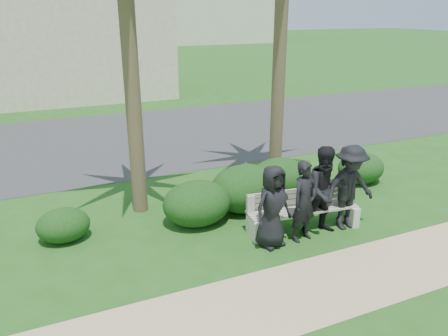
{
  "coord_description": "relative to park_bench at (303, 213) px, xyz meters",
  "views": [
    {
      "loc": [
        -3.7,
        -6.54,
        4.15
      ],
      "look_at": [
        -0.35,
        1.0,
        1.15
      ],
      "focal_mm": 35.0,
      "sensor_mm": 36.0,
      "label": 1
    }
  ],
  "objects": [
    {
      "name": "ground",
      "position": [
        -0.92,
        0.02,
        -0.36
      ],
      "size": [
        160.0,
        160.0,
        0.0
      ],
      "primitive_type": "plane",
      "color": "#204E16",
      "rests_on": "ground"
    },
    {
      "name": "stucco_bldg_right",
      "position": [
        -1.92,
        18.02,
        3.31
      ],
      "size": [
        8.4,
        8.4,
        7.3
      ],
      "color": "#C2AF91",
      "rests_on": "ground"
    },
    {
      "name": "hedge_e",
      "position": [
        0.45,
        1.64,
        0.12
      ],
      "size": [
        1.45,
        1.2,
        0.94
      ],
      "primitive_type": "ellipsoid",
      "color": "black",
      "rests_on": "ground"
    },
    {
      "name": "hedge_d",
      "position": [
        -0.61,
        1.31,
        0.16
      ],
      "size": [
        1.59,
        1.31,
        1.04
      ],
      "primitive_type": "ellipsoid",
      "color": "black",
      "rests_on": "ground"
    },
    {
      "name": "hedge_a",
      "position": [
        -4.39,
        1.49,
        -0.03
      ],
      "size": [
        0.99,
        0.82,
        0.65
      ],
      "primitive_type": "ellipsoid",
      "color": "black",
      "rests_on": "ground"
    },
    {
      "name": "footpath",
      "position": [
        -0.92,
        -1.78,
        -0.36
      ],
      "size": [
        30.0,
        1.6,
        0.01
      ],
      "primitive_type": "cube",
      "color": "tan",
      "rests_on": "ground"
    },
    {
      "name": "hedge_f",
      "position": [
        2.78,
        1.57,
        0.04
      ],
      "size": [
        1.22,
        1.01,
        0.8
      ],
      "primitive_type": "ellipsoid",
      "color": "black",
      "rests_on": "ground"
    },
    {
      "name": "park_bench",
      "position": [
        0.0,
        0.0,
        0.0
      ],
      "size": [
        2.31,
        0.78,
        0.79
      ],
      "rotation": [
        0.0,
        0.0,
        -0.12
      ],
      "color": "gray",
      "rests_on": "ground"
    },
    {
      "name": "man_a",
      "position": [
        -0.88,
        -0.29,
        0.43
      ],
      "size": [
        0.86,
        0.65,
        1.57
      ],
      "primitive_type": "imported",
      "rotation": [
        0.0,
        0.0,
        0.21
      ],
      "color": "black",
      "rests_on": "ground"
    },
    {
      "name": "man_d",
      "position": [
        0.85,
        -0.29,
        0.51
      ],
      "size": [
        1.12,
        0.65,
        1.74
      ],
      "primitive_type": "imported",
      "rotation": [
        0.0,
        0.0,
        0.0
      ],
      "color": "black",
      "rests_on": "ground"
    },
    {
      "name": "man_b",
      "position": [
        -0.23,
        -0.34,
        0.43
      ],
      "size": [
        0.64,
        0.5,
        1.58
      ],
      "primitive_type": "imported",
      "rotation": [
        0.0,
        0.0,
        0.22
      ],
      "color": "black",
      "rests_on": "ground"
    },
    {
      "name": "asphalt_street",
      "position": [
        -0.92,
        8.02,
        -0.36
      ],
      "size": [
        160.0,
        8.0,
        0.01
      ],
      "primitive_type": "cube",
      "color": "#2D2D30",
      "rests_on": "ground"
    },
    {
      "name": "hedge_c",
      "position": [
        -1.82,
        1.12,
        0.11
      ],
      "size": [
        1.42,
        1.17,
        0.93
      ],
      "primitive_type": "ellipsoid",
      "color": "black",
      "rests_on": "ground"
    },
    {
      "name": "man_c",
      "position": [
        0.3,
        -0.27,
        0.53
      ],
      "size": [
        0.94,
        0.78,
        1.77
      ],
      "primitive_type": "imported",
      "rotation": [
        0.0,
        0.0,
        -0.13
      ],
      "color": "black",
      "rests_on": "ground"
    }
  ]
}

